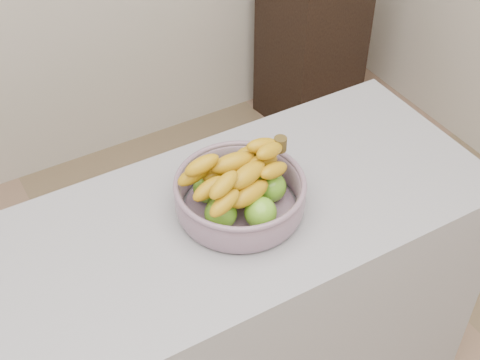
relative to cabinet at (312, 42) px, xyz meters
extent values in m
cube|color=black|center=(0.00, 0.00, 0.00)|extent=(0.49, 0.42, 0.80)
cylinder|color=#8C97A8|center=(-1.15, -1.28, 0.51)|extent=(0.28, 0.28, 0.01)
torus|color=#8C97A8|center=(-1.15, -1.28, 0.59)|extent=(0.33, 0.33, 0.02)
sphere|color=#54A11B|center=(-1.14, -1.36, 0.55)|extent=(0.08, 0.08, 0.08)
sphere|color=#54A11B|center=(-1.07, -1.29, 0.55)|extent=(0.08, 0.08, 0.08)
sphere|color=#54A11B|center=(-1.11, -1.20, 0.55)|extent=(0.08, 0.08, 0.08)
sphere|color=#54A11B|center=(-1.20, -1.22, 0.55)|extent=(0.08, 0.08, 0.08)
sphere|color=#54A11B|center=(-1.22, -1.31, 0.55)|extent=(0.08, 0.08, 0.08)
ellipsoid|color=gold|center=(-1.15, -1.33, 0.60)|extent=(0.21, 0.10, 0.05)
ellipsoid|color=gold|center=(-1.16, -1.28, 0.60)|extent=(0.21, 0.07, 0.05)
ellipsoid|color=gold|center=(-1.16, -1.23, 0.60)|extent=(0.21, 0.05, 0.05)
ellipsoid|color=gold|center=(-1.14, -1.30, 0.64)|extent=(0.21, 0.11, 0.05)
ellipsoid|color=gold|center=(-1.15, -1.25, 0.64)|extent=(0.21, 0.06, 0.05)
cylinder|color=#423415|center=(-1.02, -1.26, 0.65)|extent=(0.03, 0.03, 0.04)
camera|label=1|loc=(-1.75, -2.32, 1.68)|focal=50.00mm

